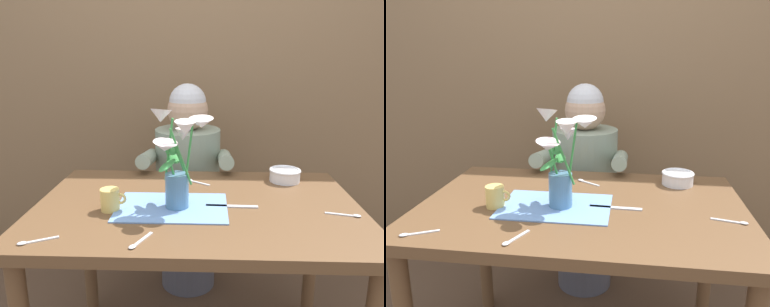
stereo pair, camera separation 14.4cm
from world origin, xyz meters
TOP-DOWN VIEW (x-y plane):
  - wood_panel_backdrop at (0.00, 1.05)m, footprint 4.00×0.10m
  - dining_table at (0.00, 0.00)m, footprint 1.20×0.80m
  - seated_person at (-0.07, 0.62)m, footprint 0.45×0.47m
  - striped_placemat at (-0.09, -0.04)m, footprint 0.40×0.28m
  - flower_vase at (-0.07, -0.04)m, footprint 0.25×0.22m
  - ceramic_bowl at (0.38, 0.27)m, footprint 0.14×0.14m
  - dinner_knife at (0.13, -0.03)m, footprint 0.19×0.02m
  - tea_cup at (-0.31, -0.07)m, footprint 0.09×0.07m
  - spoon_0 at (0.53, -0.09)m, footprint 0.12×0.04m
  - spoon_1 at (-0.48, -0.33)m, footprint 0.11×0.07m
  - spoon_2 at (-0.17, -0.32)m, footprint 0.06×0.11m
  - spoon_3 at (-0.02, 0.24)m, footprint 0.11×0.08m

SIDE VIEW (x-z plane):
  - seated_person at x=-0.07m, z-range 0.00..1.13m
  - dining_table at x=0.00m, z-range 0.27..1.01m
  - striped_placemat at x=-0.09m, z-range 0.74..0.74m
  - dinner_knife at x=0.13m, z-range 0.74..0.74m
  - spoon_0 at x=0.53m, z-range 0.74..0.75m
  - spoon_1 at x=-0.48m, z-range 0.74..0.75m
  - spoon_2 at x=-0.17m, z-range 0.74..0.75m
  - spoon_3 at x=-0.02m, z-range 0.74..0.75m
  - ceramic_bowl at x=0.38m, z-range 0.74..0.80m
  - tea_cup at x=-0.31m, z-range 0.74..0.82m
  - flower_vase at x=-0.07m, z-range 0.75..1.11m
  - wood_panel_backdrop at x=0.00m, z-range 0.00..2.50m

